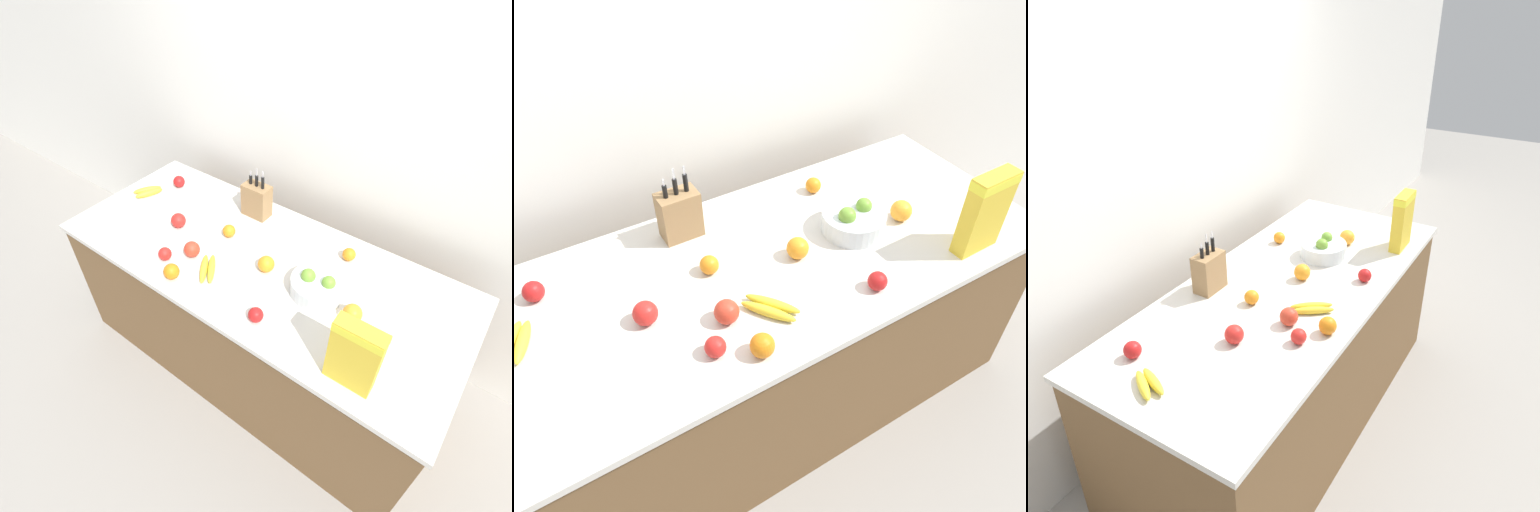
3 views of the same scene
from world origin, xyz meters
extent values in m
plane|color=gray|center=(0.00, 0.00, 0.00)|extent=(14.00, 14.00, 0.00)
cube|color=silver|center=(0.00, 0.67, 1.30)|extent=(9.00, 0.06, 2.60)
cube|color=brown|center=(0.00, 0.00, 0.42)|extent=(2.09, 0.88, 0.84)
cube|color=beige|center=(0.00, 0.00, 0.86)|extent=(2.12, 0.91, 0.03)
cube|color=#937047|center=(-0.23, 0.30, 0.97)|extent=(0.15, 0.10, 0.19)
cylinder|color=black|center=(-0.27, 0.30, 1.09)|extent=(0.02, 0.02, 0.05)
cube|color=silver|center=(-0.27, 0.30, 1.13)|extent=(0.01, 0.00, 0.03)
cylinder|color=black|center=(-0.23, 0.30, 1.10)|extent=(0.02, 0.02, 0.06)
cube|color=silver|center=(-0.23, 0.30, 1.15)|extent=(0.01, 0.00, 0.04)
cylinder|color=black|center=(-0.19, 0.30, 1.10)|extent=(0.02, 0.02, 0.07)
cube|color=silver|center=(-0.19, 0.30, 1.15)|extent=(0.01, 0.00, 0.04)
cube|color=gold|center=(0.69, -0.34, 1.03)|extent=(0.19, 0.07, 0.32)
cube|color=yellow|center=(0.69, -0.34, 1.17)|extent=(0.19, 0.07, 0.04)
cylinder|color=silver|center=(0.36, -0.02, 0.91)|extent=(0.25, 0.25, 0.08)
sphere|color=#6B9E33|center=(0.41, -0.01, 0.97)|extent=(0.06, 0.06, 0.06)
sphere|color=#6B9E33|center=(0.31, -0.03, 0.97)|extent=(0.07, 0.07, 0.07)
ellipsoid|color=yellow|center=(-0.16, -0.23, 0.89)|extent=(0.14, 0.18, 0.04)
ellipsoid|color=yellow|center=(-0.13, -0.21, 0.89)|extent=(0.15, 0.18, 0.04)
ellipsoid|color=yellow|center=(-0.88, 0.06, 0.89)|extent=(0.10, 0.17, 0.04)
ellipsoid|color=yellow|center=(-0.91, 0.07, 0.89)|extent=(0.12, 0.17, 0.04)
sphere|color=red|center=(-0.80, 0.24, 0.91)|extent=(0.07, 0.07, 0.07)
sphere|color=red|center=(0.23, -0.32, 0.91)|extent=(0.07, 0.07, 0.07)
sphere|color=red|center=(-0.38, -0.28, 0.91)|extent=(0.07, 0.07, 0.07)
sphere|color=red|center=(-0.28, -0.18, 0.91)|extent=(0.08, 0.08, 0.08)
sphere|color=red|center=(-0.51, -0.05, 0.91)|extent=(0.08, 0.08, 0.08)
sphere|color=orange|center=(-0.23, 0.05, 0.91)|extent=(0.07, 0.07, 0.07)
sphere|color=orange|center=(-0.25, -0.36, 0.91)|extent=(0.08, 0.08, 0.08)
sphere|color=orange|center=(0.37, 0.28, 0.91)|extent=(0.07, 0.07, 0.07)
sphere|color=orange|center=(0.08, -0.04, 0.91)|extent=(0.08, 0.08, 0.08)
sphere|color=orange|center=(0.56, -0.07, 0.92)|extent=(0.09, 0.09, 0.09)
camera|label=1|loc=(0.89, -1.20, 2.27)|focal=28.00mm
camera|label=2|loc=(-0.72, -1.17, 2.13)|focal=35.00mm
camera|label=3|loc=(-1.83, -1.09, 2.18)|focal=35.00mm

